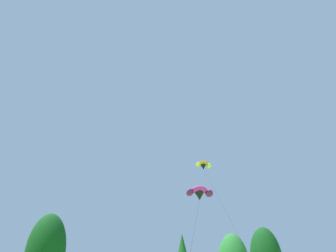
{
  "coord_description": "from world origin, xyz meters",
  "views": [
    {
      "loc": [
        -11.73,
        2.33,
        2.42
      ],
      "look_at": [
        -2.94,
        22.23,
        14.53
      ],
      "focal_mm": 33.74,
      "sensor_mm": 36.0,
      "label": 1
    }
  ],
  "objects": [
    {
      "name": "parafoil_kite_high_magenta",
      "position": [
        2.54,
        27.39,
        11.24
      ],
      "size": [
        8.68,
        11.22,
        10.32
      ],
      "color": "#D12893"
    },
    {
      "name": "parafoil_kite_mid_orange",
      "position": [
        9.61,
        38.27,
        19.2
      ],
      "size": [
        8.69,
        20.53,
        18.22
      ],
      "color": "orange"
    }
  ]
}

